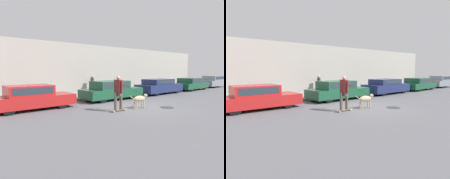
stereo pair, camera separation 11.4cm
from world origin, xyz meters
The scene contains 13 objects.
ground_plane centered at (0.00, 0.00, 0.00)m, with size 36.00×36.00×0.00m, color slate.
back_wall centered at (0.00, 6.18, 2.04)m, with size 32.00×0.30×4.08m.
sidewalk_curb centered at (0.00, 4.98, 0.06)m, with size 30.00×2.06×0.11m.
parked_car_0 centered at (-4.61, 2.94, 0.62)m, with size 4.23×1.74×1.28m.
parked_car_1 centered at (0.78, 2.94, 0.64)m, with size 4.47×1.75×1.31m.
parked_car_2 centered at (6.10, 2.94, 0.64)m, with size 4.58×1.83×1.27m.
parked_car_3 centered at (11.24, 2.94, 0.60)m, with size 4.45×2.01×1.22m.
parked_car_4 centered at (16.62, 2.94, 0.67)m, with size 4.48×1.84×1.36m.
dog centered at (-0.04, -0.44, 0.51)m, with size 1.25×0.37×0.76m.
skateboarder centered at (-1.44, -0.31, 1.01)m, with size 2.30×0.60×1.78m.
pedestrian_with_bag centered at (0.83, 5.40, 0.96)m, with size 0.33×0.62×1.53m.
manhole_cover centered at (1.29, -1.27, 0.01)m, with size 0.74×0.74×0.01m.
fire_hydrant centered at (3.33, 3.70, 0.37)m, with size 0.18×0.18×0.69m.
Camera 1 is at (-7.93, -7.68, 2.09)m, focal length 32.00 mm.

